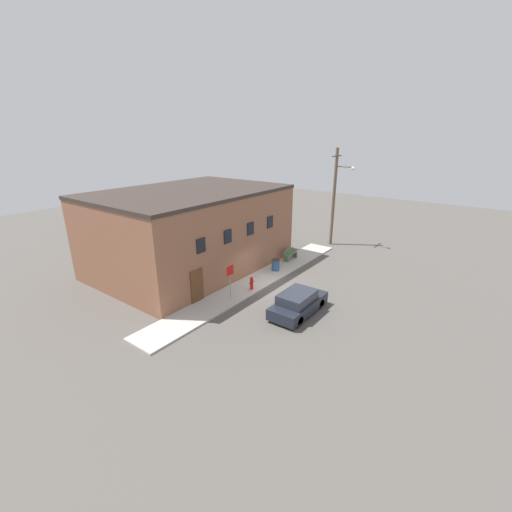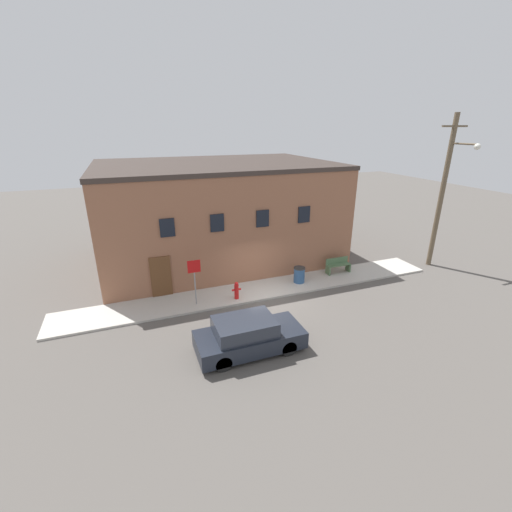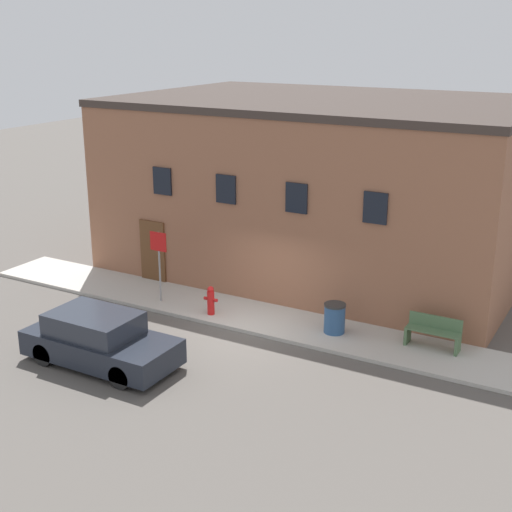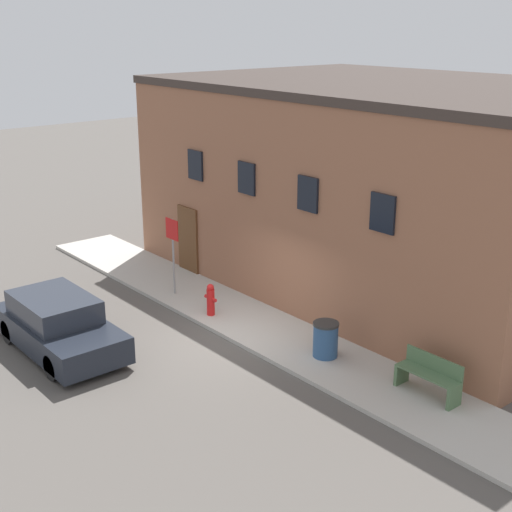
{
  "view_description": "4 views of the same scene",
  "coord_description": "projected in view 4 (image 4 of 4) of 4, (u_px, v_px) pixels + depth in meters",
  "views": [
    {
      "loc": [
        -18.02,
        -12.24,
        9.96
      ],
      "look_at": [
        -0.19,
        1.09,
        2.0
      ],
      "focal_mm": 24.0,
      "sensor_mm": 36.0,
      "label": 1
    },
    {
      "loc": [
        -5.92,
        -14.0,
        8.17
      ],
      "look_at": [
        -0.19,
        1.09,
        2.0
      ],
      "focal_mm": 24.0,
      "sensor_mm": 36.0,
      "label": 2
    },
    {
      "loc": [
        9.64,
        -16.22,
        8.41
      ],
      "look_at": [
        -0.19,
        1.09,
        2.0
      ],
      "focal_mm": 50.0,
      "sensor_mm": 36.0,
      "label": 3
    },
    {
      "loc": [
        13.18,
        -10.08,
        7.79
      ],
      "look_at": [
        -0.19,
        1.09,
        2.0
      ],
      "focal_mm": 50.0,
      "sensor_mm": 36.0,
      "label": 4
    }
  ],
  "objects": [
    {
      "name": "fire_hydrant",
      "position": [
        211.0,
        299.0,
        19.38
      ],
      "size": [
        0.46,
        0.22,
        0.89
      ],
      "color": "red",
      "rests_on": "sidewalk"
    },
    {
      "name": "sidewalk",
      "position": [
        261.0,
        327.0,
        18.84
      ],
      "size": [
        20.13,
        2.19,
        0.11
      ],
      "color": "#BCB7AD",
      "rests_on": "ground"
    },
    {
      "name": "bench",
      "position": [
        429.0,
        376.0,
        15.24
      ],
      "size": [
        1.46,
        0.44,
        0.88
      ],
      "color": "#4C6B47",
      "rests_on": "sidewalk"
    },
    {
      "name": "ground_plane",
      "position": [
        228.0,
        341.0,
        18.19
      ],
      "size": [
        80.0,
        80.0,
        0.0
      ],
      "primitive_type": "plane",
      "color": "#56514C"
    },
    {
      "name": "brick_building",
      "position": [
        394.0,
        182.0,
        21.97
      ],
      "size": [
        14.08,
        9.78,
        6.08
      ],
      "color": "#8E5B42",
      "rests_on": "ground"
    },
    {
      "name": "parked_car",
      "position": [
        58.0,
        325.0,
        17.48
      ],
      "size": [
        4.12,
        1.79,
        1.39
      ],
      "color": "black",
      "rests_on": "ground"
    },
    {
      "name": "trash_bin",
      "position": [
        326.0,
        339.0,
        16.99
      ],
      "size": [
        0.62,
        0.62,
        0.86
      ],
      "color": "#2D517F",
      "rests_on": "sidewalk"
    },
    {
      "name": "stop_sign",
      "position": [
        173.0,
        243.0,
        20.56
      ],
      "size": [
        0.6,
        0.06,
        2.27
      ],
      "color": "gray",
      "rests_on": "sidewalk"
    }
  ]
}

